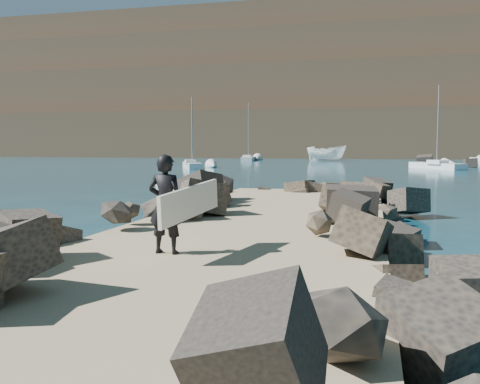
{
  "coord_description": "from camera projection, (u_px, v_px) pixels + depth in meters",
  "views": [
    {
      "loc": [
        2.73,
        -11.89,
        2.47
      ],
      "look_at": [
        0.0,
        -1.0,
        1.5
      ],
      "focal_mm": 40.0,
      "sensor_mm": 36.0,
      "label": 1
    }
  ],
  "objects": [
    {
      "name": "sailboat_c",
      "position": [
        437.0,
        166.0,
        57.17
      ],
      "size": [
        5.39,
        7.28,
        9.04
      ],
      "color": "silver",
      "rests_on": "ground"
    },
    {
      "name": "headland_buildings",
      "position": [
        427.0,
        35.0,
        152.43
      ],
      "size": [
        137.5,
        30.5,
        5.0
      ],
      "color": "white",
      "rests_on": "headland"
    },
    {
      "name": "boat_imported",
      "position": [
        326.0,
        153.0,
        86.7
      ],
      "size": [
        6.79,
        3.45,
        2.51
      ],
      "primitive_type": "imported",
      "rotation": [
        0.0,
        0.0,
        1.41
      ],
      "color": "white",
      "rests_on": "ground"
    },
    {
      "name": "surfboard_resting",
      "position": [
        168.0,
        195.0,
        15.51
      ],
      "size": [
        1.67,
        2.38,
        0.08
      ],
      "primitive_type": "cube",
      "rotation": [
        0.0,
        0.0,
        0.5
      ],
      "color": "silver",
      "rests_on": "riprap_left"
    },
    {
      "name": "riprap_left",
      "position": [
        105.0,
        237.0,
        11.58
      ],
      "size": [
        2.6,
        22.0,
        1.0
      ],
      "primitive_type": "cube",
      "color": "#262421",
      "rests_on": "ground"
    },
    {
      "name": "jetty",
      "position": [
        228.0,
        258.0,
        10.41
      ],
      "size": [
        6.0,
        26.0,
        0.6
      ],
      "primitive_type": "cube",
      "color": "#8C7759",
      "rests_on": "ground"
    },
    {
      "name": "surfer_with_board",
      "position": [
        169.0,
        204.0,
        9.23
      ],
      "size": [
        0.94,
        2.13,
        1.73
      ],
      "color": "black",
      "rests_on": "jetty"
    },
    {
      "name": "sailboat_a",
      "position": [
        192.0,
        165.0,
        58.03
      ],
      "size": [
        4.12,
        6.42,
        7.85
      ],
      "color": "silver",
      "rests_on": "ground"
    },
    {
      "name": "ground",
      "position": [
        250.0,
        253.0,
        12.37
      ],
      "size": [
        800.0,
        800.0,
        0.0
      ],
      "primitive_type": "plane",
      "color": "#0F384C",
      "rests_on": "ground"
    },
    {
      "name": "headland",
      "position": [
        400.0,
        101.0,
        163.18
      ],
      "size": [
        360.0,
        140.0,
        32.0
      ],
      "primitive_type": "cube",
      "color": "#2D4919",
      "rests_on": "ground"
    },
    {
      "name": "riprap_right",
      "position": [
        381.0,
        250.0,
        10.17
      ],
      "size": [
        2.6,
        22.0,
        1.0
      ],
      "primitive_type": "cube",
      "color": "black",
      "rests_on": "ground"
    },
    {
      "name": "sailboat_e",
      "position": [
        248.0,
        159.0,
        87.97
      ],
      "size": [
        2.93,
        8.27,
        9.66
      ],
      "color": "silver",
      "rests_on": "ground"
    }
  ]
}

